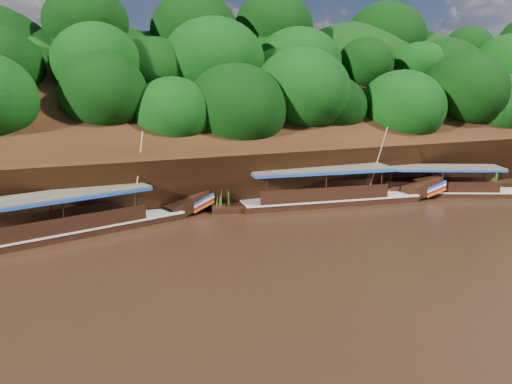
# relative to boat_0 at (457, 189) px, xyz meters

# --- Properties ---
(ground) EXTENTS (160.00, 160.00, 0.00)m
(ground) POSITION_rel_boat_0_xyz_m (-11.55, -6.64, -0.49)
(ground) COLOR black
(ground) RESTS_ON ground
(riverbank) EXTENTS (120.00, 30.06, 19.40)m
(riverbank) POSITION_rel_boat_0_xyz_m (-11.56, 16.08, 1.40)
(riverbank) COLOR black
(riverbank) RESTS_ON ground
(boat_0) EXTENTS (12.89, 7.14, 6.14)m
(boat_0) POSITION_rel_boat_0_xyz_m (0.00, 0.00, 0.00)
(boat_0) COLOR black
(boat_0) RESTS_ON ground
(boat_1) EXTENTS (14.84, 4.14, 5.76)m
(boat_1) POSITION_rel_boat_0_xyz_m (-9.17, 1.37, 0.08)
(boat_1) COLOR black
(boat_1) RESTS_ON ground
(boat_2) EXTENTS (15.03, 5.90, 5.79)m
(boat_2) POSITION_rel_boat_0_xyz_m (-25.73, 1.20, 0.04)
(boat_2) COLOR black
(boat_2) RESTS_ON ground
(reeds) EXTENTS (48.45, 2.41, 1.99)m
(reeds) POSITION_rel_boat_0_xyz_m (-14.18, 3.01, 0.38)
(reeds) COLOR #276D1B
(reeds) RESTS_ON ground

